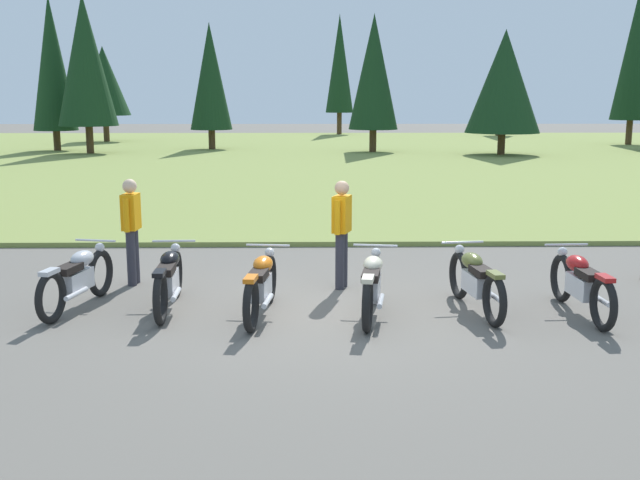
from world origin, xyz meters
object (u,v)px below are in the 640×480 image
(motorcycle_cream, at_px, (372,285))
(rider_in_hivis_vest, at_px, (131,225))
(motorcycle_orange, at_px, (261,284))
(rider_with_back_turned, at_px, (342,228))
(motorcycle_silver, at_px, (78,278))
(motorcycle_red, at_px, (581,284))
(motorcycle_black, at_px, (169,279))
(motorcycle_olive, at_px, (476,281))

(motorcycle_cream, relative_size, rider_in_hivis_vest, 1.25)
(motorcycle_orange, xyz_separation_m, rider_with_back_turned, (1.15, 1.50, 0.51))
(motorcycle_silver, bearing_deg, rider_with_back_turned, 16.42)
(motorcycle_red, xyz_separation_m, rider_with_back_turned, (-3.18, 1.53, 0.51))
(motorcycle_orange, height_order, rider_with_back_turned, rider_with_back_turned)
(motorcycle_red, bearing_deg, rider_in_hivis_vest, 164.37)
(motorcycle_orange, bearing_deg, rider_in_hivis_vest, 140.02)
(motorcycle_black, bearing_deg, rider_with_back_turned, 25.52)
(motorcycle_black, xyz_separation_m, motorcycle_olive, (4.24, -0.16, 0.00))
(motorcycle_black, bearing_deg, rider_in_hivis_vest, 119.69)
(motorcycle_olive, distance_m, rider_with_back_turned, 2.29)
(motorcycle_silver, relative_size, rider_in_hivis_vest, 1.24)
(motorcycle_silver, relative_size, motorcycle_black, 0.99)
(motorcycle_orange, height_order, motorcycle_olive, same)
(motorcycle_cream, xyz_separation_m, rider_with_back_turned, (-0.34, 1.53, 0.51))
(motorcycle_orange, height_order, motorcycle_red, same)
(motorcycle_orange, relative_size, motorcycle_olive, 1.00)
(motorcycle_red, bearing_deg, motorcycle_olive, 171.99)
(motorcycle_olive, height_order, rider_with_back_turned, rider_with_back_turned)
(motorcycle_silver, relative_size, motorcycle_cream, 1.00)
(motorcycle_olive, relative_size, motorcycle_red, 1.00)
(motorcycle_orange, relative_size, rider_in_hivis_vest, 1.26)
(motorcycle_red, bearing_deg, motorcycle_cream, -179.83)
(motorcycle_orange, bearing_deg, motorcycle_silver, 171.11)
(motorcycle_orange, distance_m, motorcycle_cream, 1.49)
(rider_with_back_turned, bearing_deg, motorcycle_red, -25.63)
(motorcycle_cream, bearing_deg, motorcycle_silver, 173.92)
(motorcycle_black, bearing_deg, motorcycle_silver, 176.89)
(motorcycle_black, height_order, motorcycle_olive, same)
(motorcycle_cream, bearing_deg, motorcycle_orange, 178.86)
(motorcycle_silver, distance_m, motorcycle_black, 1.28)
(motorcycle_orange, bearing_deg, motorcycle_cream, -1.14)
(motorcycle_silver, height_order, motorcycle_orange, same)
(motorcycle_cream, xyz_separation_m, rider_in_hivis_vest, (-3.62, 1.81, 0.51))
(motorcycle_black, distance_m, rider_with_back_turned, 2.76)
(motorcycle_cream, bearing_deg, rider_with_back_turned, 102.68)
(motorcycle_orange, relative_size, rider_with_back_turned, 1.26)
(motorcycle_silver, distance_m, motorcycle_orange, 2.62)
(motorcycle_cream, relative_size, motorcycle_red, 0.99)
(motorcycle_cream, height_order, motorcycle_red, same)
(motorcycle_red, height_order, rider_with_back_turned, rider_with_back_turned)
(motorcycle_black, relative_size, motorcycle_olive, 1.00)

